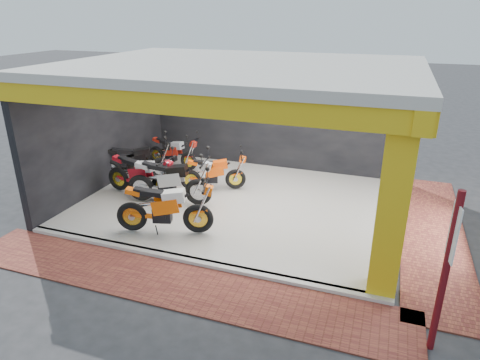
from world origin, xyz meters
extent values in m
plane|color=#2D2D30|center=(0.00, 0.00, 0.00)|extent=(80.00, 80.00, 0.00)
cube|color=white|center=(0.00, 2.00, 0.05)|extent=(8.00, 6.00, 0.10)
cube|color=beige|center=(0.00, 2.00, 3.60)|extent=(8.40, 6.40, 0.20)
cube|color=black|center=(0.00, 5.10, 1.75)|extent=(8.20, 0.20, 3.50)
cube|color=black|center=(-4.10, 2.00, 1.75)|extent=(0.20, 6.20, 3.50)
cube|color=gold|center=(3.75, -0.75, 1.75)|extent=(0.50, 0.50, 3.50)
cube|color=gold|center=(0.00, -1.00, 3.30)|extent=(8.40, 0.30, 0.40)
cube|color=gold|center=(4.00, 2.00, 3.30)|extent=(0.30, 6.40, 0.40)
cube|color=white|center=(0.00, -1.02, 0.05)|extent=(8.00, 0.20, 0.10)
cube|color=#974531|center=(0.00, -1.80, 0.01)|extent=(9.00, 1.40, 0.03)
cube|color=#974531|center=(4.80, 2.00, 0.01)|extent=(1.40, 7.00, 0.03)
cylinder|color=#5F0E13|center=(4.54, -1.94, 1.32)|extent=(0.11, 0.11, 2.64)
cube|color=white|center=(4.54, -1.94, 2.00)|extent=(0.07, 0.37, 0.84)
camera|label=1|loc=(3.53, -7.80, 4.83)|focal=32.00mm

